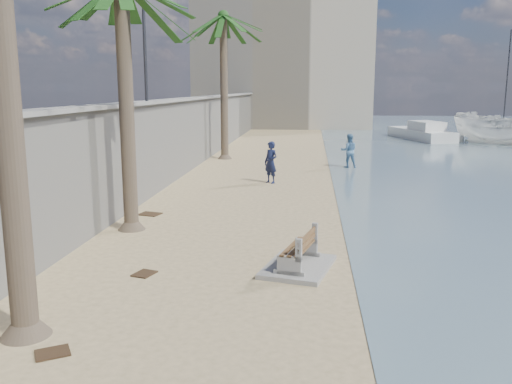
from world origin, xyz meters
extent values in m
plane|color=tan|center=(0.00, 0.00, 0.00)|extent=(140.00, 140.00, 0.00)
cube|color=gray|center=(-5.20, 20.00, 1.75)|extent=(0.45, 70.00, 3.50)
cube|color=gray|center=(-5.20, 20.00, 3.55)|extent=(0.80, 70.00, 0.12)
cube|color=#B7AA93|center=(-2.00, 52.00, 7.00)|extent=(18.00, 12.00, 14.00)
cube|color=gray|center=(0.78, 3.98, 0.05)|extent=(1.82, 2.29, 0.11)
cylinder|color=brown|center=(-3.69, 0.12, 4.37)|extent=(0.44, 0.44, 8.73)
cylinder|color=brown|center=(-4.18, 7.03, 3.43)|extent=(0.42, 0.42, 6.86)
cylinder|color=brown|center=(-3.99, 23.30, 4.03)|extent=(0.44, 0.44, 8.06)
cylinder|color=#2D2D33|center=(-5.10, 12.00, 6.11)|extent=(0.12, 0.12, 5.00)
imported|color=#141A38|center=(-0.69, 15.35, 1.04)|extent=(0.91, 0.87, 2.09)
imported|color=teal|center=(3.00, 20.44, 0.97)|extent=(0.99, 0.80, 1.94)
imported|color=silver|center=(15.37, 33.51, 1.30)|extent=(3.95, 3.92, 3.40)
cube|color=silver|center=(18.90, 44.96, 0.25)|extent=(6.11, 3.47, 0.70)
cylinder|color=#2D2D33|center=(18.90, 44.96, 4.89)|extent=(0.12, 0.12, 8.78)
cube|color=#382616|center=(-2.95, -0.45, 0.01)|extent=(0.65, 0.62, 0.03)
cube|color=#382616|center=(-4.21, 8.95, 0.01)|extent=(0.78, 0.69, 0.03)
cube|color=#382616|center=(-2.63, 3.27, 0.01)|extent=(0.54, 0.60, 0.03)
camera|label=1|loc=(1.01, -7.93, 4.09)|focal=38.00mm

